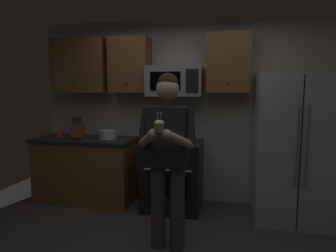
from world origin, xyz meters
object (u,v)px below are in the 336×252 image
(oven_range, at_px, (173,175))
(bowl_small_colored, at_px, (59,135))
(microwave, at_px, (175,81))
(person, at_px, (167,152))
(knife_block, at_px, (78,130))
(cupcake, at_px, (159,126))
(bowl_large_white, at_px, (108,134))
(refrigerator, at_px, (293,148))

(oven_range, bearing_deg, bowl_small_colored, 179.61)
(microwave, bearing_deg, person, -82.82)
(knife_block, height_order, bowl_small_colored, knife_block)
(microwave, relative_size, person, 0.42)
(person, bearing_deg, bowl_small_colored, 151.10)
(oven_range, xyz_separation_m, bowl_small_colored, (-1.71, 0.01, 0.49))
(knife_block, distance_m, person, 1.82)
(oven_range, height_order, microwave, microwave)
(knife_block, bearing_deg, cupcake, -40.64)
(cupcake, bearing_deg, oven_range, 96.07)
(oven_range, relative_size, knife_block, 2.91)
(bowl_large_white, relative_size, bowl_small_colored, 1.80)
(oven_range, xyz_separation_m, bowl_large_white, (-0.95, 0.03, 0.52))
(knife_block, bearing_deg, bowl_small_colored, 172.84)
(refrigerator, xyz_separation_m, bowl_large_white, (-2.45, 0.07, 0.08))
(knife_block, relative_size, person, 0.18)
(refrigerator, bearing_deg, knife_block, 179.81)
(oven_range, bearing_deg, cupcake, -83.93)
(microwave, bearing_deg, refrigerator, -6.03)
(person, bearing_deg, microwave, 97.18)
(knife_block, xyz_separation_m, bowl_small_colored, (-0.33, 0.04, -0.08))
(bowl_large_white, bearing_deg, person, -43.55)
(oven_range, relative_size, bowl_large_white, 3.59)
(oven_range, bearing_deg, person, -81.99)
(oven_range, bearing_deg, microwave, 89.98)
(refrigerator, height_order, person, refrigerator)
(refrigerator, bearing_deg, microwave, 173.97)
(oven_range, distance_m, bowl_large_white, 1.09)
(refrigerator, bearing_deg, bowl_large_white, 178.42)
(oven_range, distance_m, knife_block, 1.50)
(microwave, xyz_separation_m, person, (0.14, -1.13, -0.72))
(microwave, relative_size, knife_block, 2.31)
(refrigerator, height_order, cupcake, refrigerator)
(bowl_small_colored, bearing_deg, microwave, 3.60)
(oven_range, height_order, refrigerator, refrigerator)
(oven_range, xyz_separation_m, knife_block, (-1.39, -0.03, 0.57))
(bowl_large_white, height_order, bowl_small_colored, bowl_large_white)
(knife_block, bearing_deg, bowl_large_white, 7.60)
(bowl_large_white, relative_size, person, 0.15)
(person, relative_size, cupcake, 10.13)
(refrigerator, distance_m, knife_block, 2.89)
(knife_block, distance_m, cupcake, 2.03)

